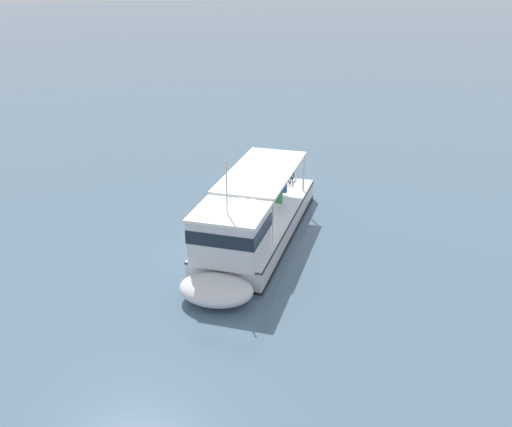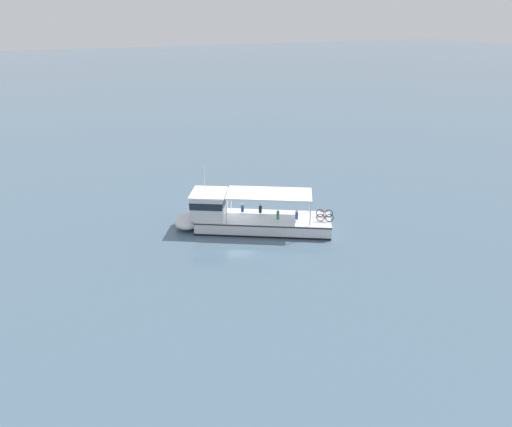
{
  "view_description": "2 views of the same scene",
  "coord_description": "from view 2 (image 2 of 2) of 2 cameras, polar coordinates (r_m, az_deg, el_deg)",
  "views": [
    {
      "loc": [
        3.11,
        22.85,
        12.06
      ],
      "look_at": [
        -1.64,
        -1.09,
        1.4
      ],
      "focal_mm": 40.05,
      "sensor_mm": 36.0,
      "label": 1
    },
    {
      "loc": [
        -33.5,
        12.1,
        16.56
      ],
      "look_at": [
        -1.64,
        -1.09,
        1.4
      ],
      "focal_mm": 32.81,
      "sensor_mm": 36.0,
      "label": 2
    }
  ],
  "objects": [
    {
      "name": "ferry_main",
      "position": [
        37.92,
        -1.53,
        -0.48
      ],
      "size": [
        8.56,
        12.71,
        5.32
      ],
      "color": "silver",
      "rests_on": "ground"
    },
    {
      "name": "ground_plane",
      "position": [
        39.28,
        -2.38,
        -1.22
      ],
      "size": [
        400.0,
        400.0,
        0.0
      ],
      "primitive_type": "plane",
      "color": "slate"
    }
  ]
}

